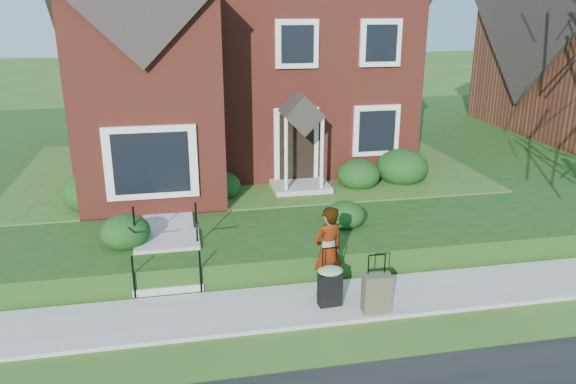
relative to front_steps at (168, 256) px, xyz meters
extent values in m
plane|color=#2D5119|center=(2.50, -1.84, -0.47)|extent=(120.00, 120.00, 0.00)
cube|color=#9E9B93|center=(2.50, -1.84, -0.43)|extent=(60.00, 1.60, 0.08)
cube|color=#173D10|center=(6.50, 9.06, -0.17)|extent=(44.00, 20.00, 0.60)
cube|color=#9E9B93|center=(0.00, 3.16, 0.16)|extent=(1.20, 6.00, 0.06)
cube|color=maroon|center=(2.50, 8.16, 2.83)|extent=(10.00, 8.00, 5.40)
cube|color=maroon|center=(-0.30, 3.36, 2.83)|extent=(3.60, 2.40, 5.40)
cube|color=white|center=(-0.30, 2.21, 1.53)|extent=(2.20, 0.30, 1.80)
cube|color=black|center=(3.70, 4.10, 1.18)|extent=(1.00, 0.12, 2.10)
cube|color=black|center=(6.10, 4.11, 1.63)|extent=(1.40, 0.10, 1.50)
cube|color=#9E9B93|center=(0.00, -0.84, -0.32)|extent=(1.40, 0.30, 0.15)
cube|color=#9E9B93|center=(0.00, -0.54, -0.17)|extent=(1.40, 0.30, 0.15)
cube|color=#9E9B93|center=(0.00, -0.24, -0.02)|extent=(1.40, 0.30, 0.15)
cube|color=#9E9B93|center=(0.00, 0.06, 0.13)|extent=(1.40, 0.30, 0.15)
cube|color=#9E9B93|center=(0.00, 0.61, 0.13)|extent=(1.40, 0.80, 0.15)
cylinder|color=black|center=(-0.65, -0.99, 0.06)|extent=(0.04, 0.04, 0.90)
cylinder|color=black|center=(-0.65, 0.21, 0.66)|extent=(0.04, 0.04, 0.90)
cylinder|color=black|center=(0.65, -0.99, 0.06)|extent=(0.04, 0.04, 0.90)
cylinder|color=black|center=(0.65, 0.21, 0.66)|extent=(0.04, 0.04, 0.90)
ellipsoid|color=#103811|center=(-1.83, 3.11, 0.68)|extent=(1.59, 1.59, 1.11)
ellipsoid|color=#103811|center=(1.40, 3.37, 0.52)|extent=(1.13, 1.13, 0.79)
ellipsoid|color=#103811|center=(5.42, 3.56, 0.57)|extent=(1.26, 1.26, 0.88)
ellipsoid|color=#103811|center=(6.84, 3.79, 0.67)|extent=(1.55, 1.55, 1.08)
ellipsoid|color=#103811|center=(-0.88, 0.51, 0.50)|extent=(1.08, 1.08, 0.76)
ellipsoid|color=#103811|center=(4.16, 0.68, 0.45)|extent=(0.94, 0.94, 0.66)
imported|color=#999999|center=(3.13, -1.54, 0.53)|extent=(0.79, 0.66, 1.85)
cube|color=black|center=(3.06, -2.01, -0.06)|extent=(0.46, 0.27, 0.67)
cylinder|color=black|center=(3.06, -2.01, 0.77)|extent=(0.27, 0.04, 0.03)
cylinder|color=black|center=(2.93, -2.01, 0.52)|extent=(0.02, 0.02, 0.50)
cylinder|color=black|center=(3.19, -2.01, 0.52)|extent=(0.02, 0.02, 0.50)
cylinder|color=black|center=(2.91, -2.01, -0.36)|extent=(0.04, 0.06, 0.06)
cylinder|color=black|center=(3.22, -2.01, -0.36)|extent=(0.04, 0.06, 0.06)
ellipsoid|color=#78A05B|center=(3.06, -2.01, 0.35)|extent=(0.51, 0.42, 0.16)
cube|color=#4C4833|center=(3.86, -2.42, -0.01)|extent=(0.54, 0.32, 0.76)
cylinder|color=black|center=(3.86, -2.42, 0.73)|extent=(0.32, 0.04, 0.03)
cylinder|color=black|center=(3.70, -2.42, 0.55)|extent=(0.02, 0.02, 0.37)
cylinder|color=black|center=(4.02, -2.42, 0.55)|extent=(0.02, 0.02, 0.37)
cylinder|color=black|center=(3.67, -2.42, -0.36)|extent=(0.04, 0.06, 0.06)
cylinder|color=black|center=(4.04, -2.42, -0.36)|extent=(0.04, 0.06, 0.06)
camera|label=1|loc=(0.40, -11.30, 5.11)|focal=35.00mm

